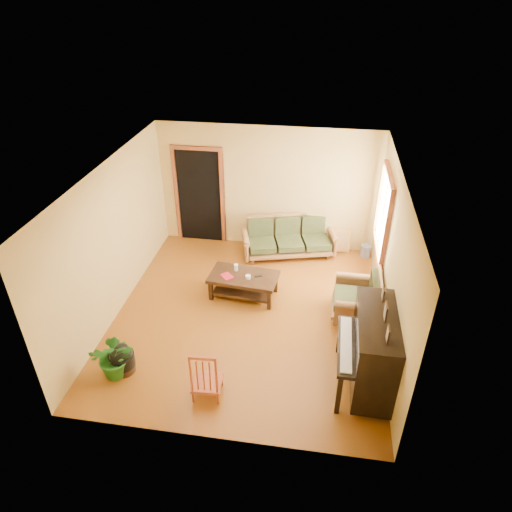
% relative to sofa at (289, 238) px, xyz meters
% --- Properties ---
extents(floor, '(5.00, 5.00, 0.00)m').
position_rel_sofa_xyz_m(floor, '(-0.52, -2.09, -0.40)').
color(floor, '#64330D').
rests_on(floor, ground).
extents(doorway, '(1.08, 0.16, 2.05)m').
position_rel_sofa_xyz_m(doorway, '(-1.97, 0.39, 0.62)').
color(doorway, black).
rests_on(doorway, floor).
extents(window, '(0.12, 1.36, 1.46)m').
position_rel_sofa_xyz_m(window, '(1.69, -0.79, 1.10)').
color(window, white).
rests_on(window, right_wall).
extents(sofa, '(2.03, 1.25, 0.81)m').
position_rel_sofa_xyz_m(sofa, '(0.00, 0.00, 0.00)').
color(sofa, brown).
rests_on(sofa, floor).
extents(coffee_table, '(1.28, 0.79, 0.44)m').
position_rel_sofa_xyz_m(coffee_table, '(-0.68, -1.54, -0.18)').
color(coffee_table, black).
rests_on(coffee_table, floor).
extents(armchair, '(0.86, 0.90, 0.89)m').
position_rel_sofa_xyz_m(armchair, '(1.29, -1.83, 0.04)').
color(armchair, brown).
rests_on(armchair, floor).
extents(piano, '(0.83, 1.39, 1.22)m').
position_rel_sofa_xyz_m(piano, '(1.48, -3.36, 0.21)').
color(piano, black).
rests_on(piano, floor).
extents(footstool, '(0.39, 0.39, 0.36)m').
position_rel_sofa_xyz_m(footstool, '(-2.13, -3.65, -0.23)').
color(footstool, black).
rests_on(footstool, floor).
extents(red_chair, '(0.43, 0.46, 0.86)m').
position_rel_sofa_xyz_m(red_chair, '(-0.78, -3.89, 0.03)').
color(red_chair, maroon).
rests_on(red_chair, floor).
extents(leaning_frame, '(0.41, 0.10, 0.54)m').
position_rel_sofa_xyz_m(leaning_frame, '(1.06, 0.30, -0.13)').
color(leaning_frame, gold).
rests_on(leaning_frame, floor).
extents(ceramic_crock, '(0.26, 0.26, 0.25)m').
position_rel_sofa_xyz_m(ceramic_crock, '(1.59, 0.19, -0.28)').
color(ceramic_crock, '#35469F').
rests_on(ceramic_crock, floor).
extents(potted_plant, '(0.73, 0.66, 0.71)m').
position_rel_sofa_xyz_m(potted_plant, '(-2.18, -3.74, -0.05)').
color(potted_plant, '#1B5919').
rests_on(potted_plant, floor).
extents(book, '(0.27, 0.28, 0.02)m').
position_rel_sofa_xyz_m(book, '(-1.03, -1.69, 0.05)').
color(book, maroon).
rests_on(book, coffee_table).
extents(candle, '(0.08, 0.08, 0.13)m').
position_rel_sofa_xyz_m(candle, '(-0.85, -1.40, 0.10)').
color(candle, white).
rests_on(candle, coffee_table).
extents(glass_jar, '(0.12, 0.12, 0.06)m').
position_rel_sofa_xyz_m(glass_jar, '(-0.59, -1.62, 0.07)').
color(glass_jar, white).
rests_on(glass_jar, coffee_table).
extents(remote, '(0.15, 0.10, 0.02)m').
position_rel_sofa_xyz_m(remote, '(-0.42, -1.54, 0.05)').
color(remote, black).
rests_on(remote, coffee_table).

